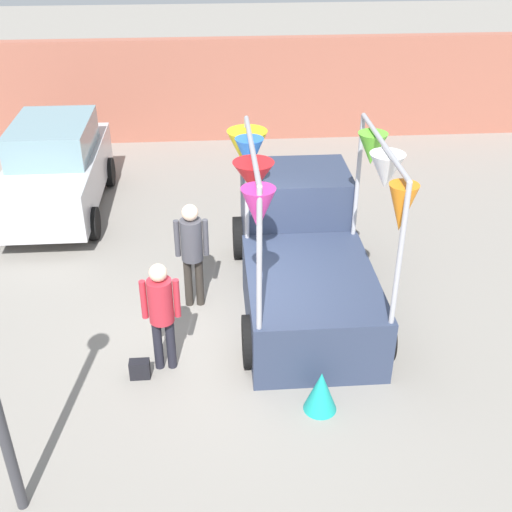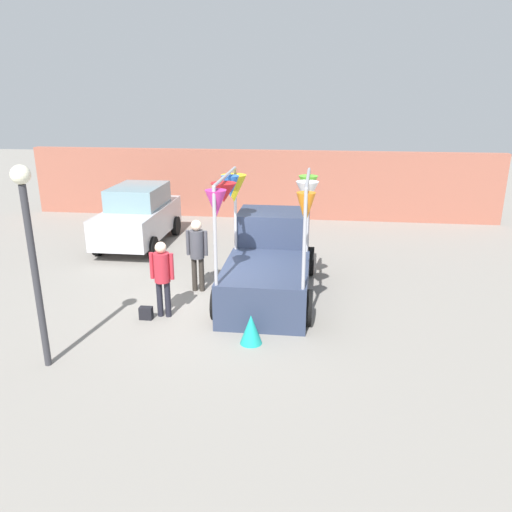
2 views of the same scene
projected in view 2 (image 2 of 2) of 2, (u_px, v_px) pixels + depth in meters
name	position (u px, v px, depth m)	size (l,w,h in m)	color
ground_plane	(216.00, 305.00, 11.53)	(60.00, 60.00, 0.00)	gray
vendor_truck	(269.00, 257.00, 12.08)	(2.39, 4.08, 3.04)	#2D3851
parked_car	(138.00, 216.00, 15.88)	(1.88, 4.00, 1.88)	#B7B7BC
person_customer	(162.00, 272.00, 10.67)	(0.53, 0.34, 1.70)	black
person_vendor	(197.00, 248.00, 12.05)	(0.53, 0.34, 1.80)	#2D2823
handbag	(146.00, 313.00, 10.80)	(0.28, 0.16, 0.28)	black
street_lamp	(30.00, 239.00, 8.29)	(0.32, 0.32, 3.61)	#333338
brick_boundary_wall	(259.00, 184.00, 19.23)	(18.00, 0.36, 2.60)	#9E5947
folded_kite_bundle_teal	(251.00, 329.00, 9.72)	(0.44, 0.44, 0.60)	teal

